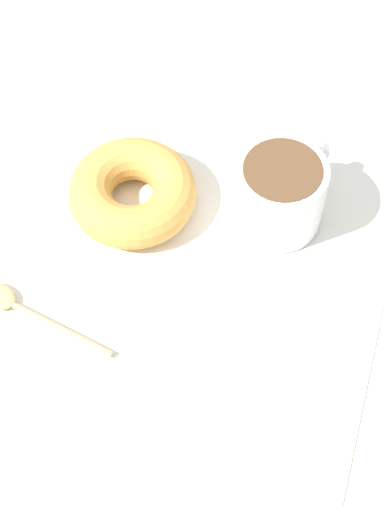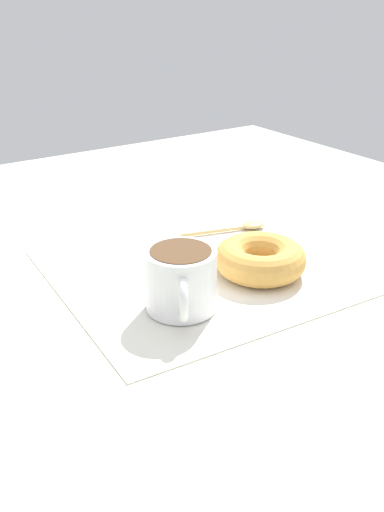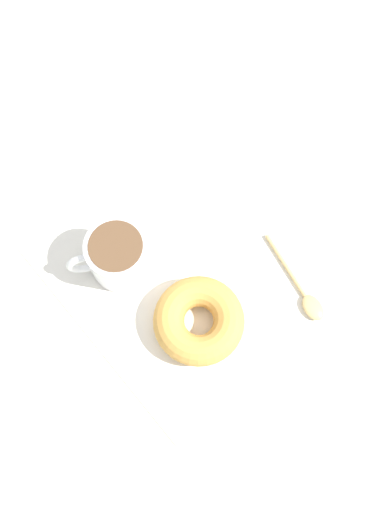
# 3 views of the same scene
# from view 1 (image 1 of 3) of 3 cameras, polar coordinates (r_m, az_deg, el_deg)

# --- Properties ---
(ground_plane) EXTENTS (1.20, 1.20, 0.02)m
(ground_plane) POSITION_cam_1_polar(r_m,az_deg,el_deg) (0.74, -0.85, -2.52)
(ground_plane) COLOR beige
(napkin) EXTENTS (0.35, 0.35, 0.00)m
(napkin) POSITION_cam_1_polar(r_m,az_deg,el_deg) (0.74, 0.00, -0.87)
(napkin) COLOR white
(napkin) RESTS_ON ground_plane
(coffee_cup) EXTENTS (0.10, 0.08, 0.07)m
(coffee_cup) POSITION_cam_1_polar(r_m,az_deg,el_deg) (0.75, 5.94, 4.28)
(coffee_cup) COLOR white
(coffee_cup) RESTS_ON napkin
(donut) EXTENTS (0.11, 0.11, 0.04)m
(donut) POSITION_cam_1_polar(r_m,az_deg,el_deg) (0.76, -3.99, 4.26)
(donut) COLOR gold
(donut) RESTS_ON napkin
(spoon) EXTENTS (0.05, 0.13, 0.01)m
(spoon) POSITION_cam_1_polar(r_m,az_deg,el_deg) (0.73, -11.76, -3.20)
(spoon) COLOR #D8B772
(spoon) RESTS_ON napkin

